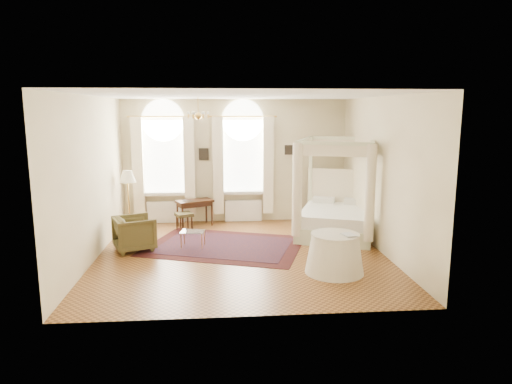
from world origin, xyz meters
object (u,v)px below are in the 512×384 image
canopy_bed (336,214)px  writing_desk (195,204)px  nightstand (334,211)px  armchair (135,233)px  stool (184,216)px  coffee_table (193,233)px  floor_lamp (128,180)px  side_table (335,254)px

canopy_bed → writing_desk: 3.67m
canopy_bed → nightstand: 1.49m
writing_desk → armchair: (-1.20, -2.01, -0.22)m
armchair → nightstand: bearing=-88.4°
canopy_bed → stool: (-3.71, 0.77, -0.15)m
canopy_bed → armchair: (-4.67, -0.80, -0.16)m
nightstand → coffee_table: size_ratio=1.01×
coffee_table → floor_lamp: size_ratio=0.38×
nightstand → coffee_table: (-3.75, -2.12, 0.03)m
side_table → canopy_bed: bearing=74.9°
floor_lamp → canopy_bed: bearing=-8.5°
writing_desk → armchair: armchair is taller
stool → side_table: size_ratio=0.47×
nightstand → stool: bearing=-170.7°
floor_lamp → side_table: size_ratio=1.41×
coffee_table → writing_desk: bearing=91.5°
nightstand → floor_lamp: 5.54m
floor_lamp → armchair: bearing=-75.7°
writing_desk → nightstand: bearing=3.3°
stool → side_table: side_table is taller
armchair → side_table: (3.98, -1.74, -0.01)m
writing_desk → floor_lamp: floor_lamp is taller
armchair → stool: bearing=-53.8°
nightstand → coffee_table: 4.31m
side_table → stool: bearing=132.5°
canopy_bed → floor_lamp: size_ratio=1.68×
armchair → canopy_bed: bearing=-102.8°
writing_desk → floor_lamp: (-1.60, -0.46, 0.73)m
side_table → writing_desk: bearing=126.6°
nightstand → side_table: size_ratio=0.54×
floor_lamp → stool: bearing=0.5°
stool → armchair: armchair is taller
writing_desk → coffee_table: 1.91m
writing_desk → floor_lamp: bearing=-164.1°
stool → nightstand: bearing=9.3°
nightstand → side_table: side_table is taller
side_table → nightstand: bearing=75.6°
nightstand → armchair: bearing=-156.0°
armchair → coffee_table: 1.26m
canopy_bed → armchair: 4.74m
stool → floor_lamp: 1.65m
stool → floor_lamp: (-1.35, -0.01, 0.95)m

